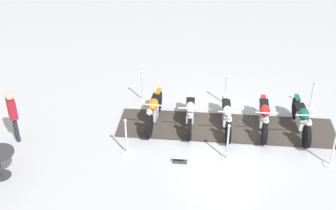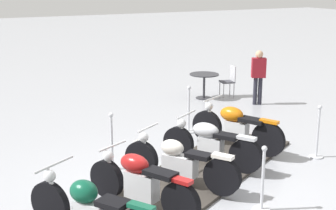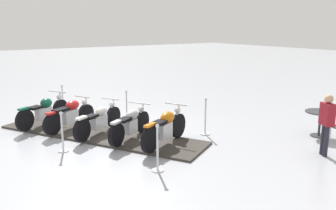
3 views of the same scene
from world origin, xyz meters
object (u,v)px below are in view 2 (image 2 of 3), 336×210
at_px(stanchion_right_mid, 112,149).
at_px(bystander_person, 258,73).
at_px(stanchion_left_mid, 262,187).
at_px(motorcycle_copper, 235,126).
at_px(stanchion_right_front, 189,117).
at_px(stanchion_left_front, 317,139).
at_px(motorcycle_chrome, 210,143).
at_px(motorcycle_cream, 179,162).
at_px(motorcycle_maroon, 140,181).
at_px(cafe_chair_near_table, 229,79).
at_px(cafe_table, 204,80).
at_px(motorcycle_forest, 91,209).
at_px(info_placard, 141,145).

xyz_separation_m(stanchion_right_mid, bystander_person, (-2.76, 5.58, 0.53)).
bearing_deg(stanchion_left_mid, motorcycle_copper, 154.17).
xyz_separation_m(stanchion_right_front, stanchion_left_front, (2.71, 1.51, 0.03)).
distance_m(motorcycle_copper, motorcycle_chrome, 1.13).
distance_m(motorcycle_copper, bystander_person, 4.16).
xyz_separation_m(motorcycle_cream, motorcycle_maroon, (0.55, -0.98, 0.04)).
bearing_deg(cafe_chair_near_table, stanchion_right_front, 53.86).
xyz_separation_m(motorcycle_cream, cafe_table, (-5.44, 3.83, 0.10)).
distance_m(motorcycle_chrome, cafe_chair_near_table, 5.96).
distance_m(motorcycle_chrome, cafe_table, 5.66).
bearing_deg(stanchion_left_mid, motorcycle_cream, -150.79).
height_order(motorcycle_chrome, motorcycle_maroon, motorcycle_chrome).
distance_m(motorcycle_chrome, motorcycle_forest, 3.38).
height_order(motorcycle_maroon, stanchion_left_mid, stanchion_left_mid).
bearing_deg(stanchion_right_front, motorcycle_chrome, -19.42).
xyz_separation_m(motorcycle_copper, stanchion_right_mid, (-0.23, -2.71, -0.13)).
bearing_deg(info_placard, cafe_chair_near_table, 5.76).
relative_size(cafe_table, bystander_person, 0.56).
height_order(motorcycle_maroon, stanchion_left_front, stanchion_left_front).
relative_size(stanchion_right_front, bystander_person, 0.71).
relative_size(motorcycle_chrome, motorcycle_cream, 0.93).
bearing_deg(cafe_table, info_placard, -47.82).
xyz_separation_m(motorcycle_maroon, cafe_chair_near_table, (-5.81, 5.62, 0.04)).
height_order(motorcycle_chrome, stanchion_right_front, stanchion_right_front).
height_order(motorcycle_cream, cafe_chair_near_table, motorcycle_cream).
height_order(stanchion_right_front, info_placard, stanchion_right_front).
relative_size(motorcycle_chrome, stanchion_left_mid, 1.72).
xyz_separation_m(motorcycle_chrome, cafe_chair_near_table, (-4.71, 3.66, 0.05)).
bearing_deg(motorcycle_cream, stanchion_left_mid, 177.46).
xyz_separation_m(info_placard, cafe_chair_near_table, (-3.06, 4.38, 0.50)).
xyz_separation_m(cafe_chair_near_table, bystander_person, (1.17, 0.20, 0.39)).
xyz_separation_m(stanchion_right_mid, info_placard, (-0.87, 1.00, -0.37)).
relative_size(motorcycle_forest, stanchion_right_mid, 1.76).
height_order(stanchion_left_front, cafe_table, stanchion_left_front).
bearing_deg(bystander_person, stanchion_right_front, -38.41).
bearing_deg(stanchion_left_mid, info_placard, -171.93).
distance_m(motorcycle_copper, motorcycle_forest, 4.51).
relative_size(motorcycle_chrome, cafe_table, 2.10).
bearing_deg(motorcycle_copper, motorcycle_forest, 93.90).
height_order(stanchion_right_front, bystander_person, bystander_person).
height_order(motorcycle_forest, stanchion_right_front, stanchion_right_front).
xyz_separation_m(motorcycle_copper, motorcycle_maroon, (1.65, -2.95, -0.04)).
bearing_deg(stanchion_right_mid, motorcycle_cream, 29.11).
xyz_separation_m(motorcycle_chrome, cafe_table, (-4.89, 2.85, 0.07)).
xyz_separation_m(motorcycle_copper, stanchion_left_front, (1.09, 1.29, -0.15)).
bearing_deg(motorcycle_forest, stanchion_right_front, -75.90).
xyz_separation_m(stanchion_right_front, info_placard, (0.51, -1.49, -0.32)).
bearing_deg(info_placard, stanchion_left_front, -65.37).
height_order(stanchion_left_mid, stanchion_right_front, stanchion_right_front).
bearing_deg(motorcycle_cream, motorcycle_chrome, -92.57).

